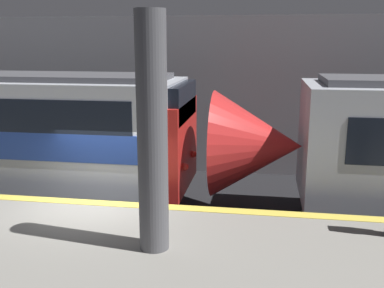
# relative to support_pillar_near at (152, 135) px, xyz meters

# --- Properties ---
(ground_plane) EXTENTS (120.00, 120.00, 0.00)m
(ground_plane) POSITION_rel_support_pillar_near_xyz_m (-1.81, 1.99, -3.07)
(ground_plane) COLOR black
(platform) EXTENTS (40.00, 4.20, 1.16)m
(platform) POSITION_rel_support_pillar_near_xyz_m (-1.81, -0.10, -2.50)
(platform) COLOR gray
(platform) RESTS_ON ground
(station_rear_barrier) EXTENTS (50.00, 0.15, 5.33)m
(station_rear_barrier) POSITION_rel_support_pillar_near_xyz_m (-1.81, 8.48, -0.41)
(station_rear_barrier) COLOR #939399
(station_rear_barrier) RESTS_ON ground
(support_pillar_near) EXTENTS (0.49, 0.49, 3.84)m
(support_pillar_near) POSITION_rel_support_pillar_near_xyz_m (0.00, 0.00, 0.00)
(support_pillar_near) COLOR #56565B
(support_pillar_near) RESTS_ON platform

